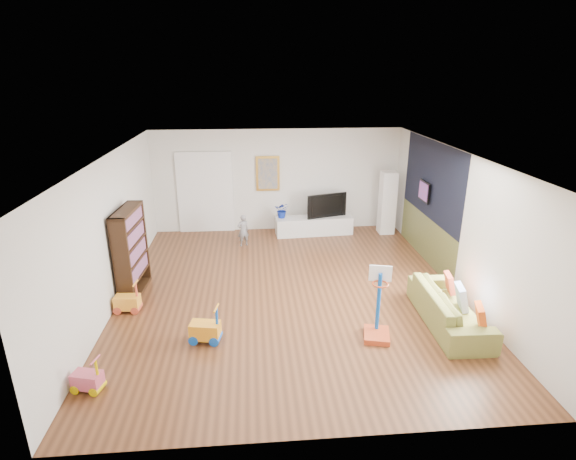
{
  "coord_description": "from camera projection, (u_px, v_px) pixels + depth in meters",
  "views": [
    {
      "loc": [
        -0.7,
        -7.87,
        4.12
      ],
      "look_at": [
        0.0,
        0.4,
        1.15
      ],
      "focal_mm": 28.0,
      "sensor_mm": 36.0,
      "label": 1
    }
  ],
  "objects": [
    {
      "name": "navy_accent",
      "position": [
        432.0,
        180.0,
        9.77
      ],
      "size": [
        0.01,
        3.2,
        1.7
      ],
      "primitive_type": "cube",
      "color": "black",
      "rests_on": "wall_right"
    },
    {
      "name": "sofa",
      "position": [
        449.0,
        307.0,
        7.64
      ],
      "size": [
        0.87,
        2.1,
        0.61
      ],
      "primitive_type": "imported",
      "rotation": [
        0.0,
        0.0,
        1.54
      ],
      "color": "olive",
      "rests_on": "ground"
    },
    {
      "name": "pillow_left",
      "position": [
        481.0,
        317.0,
        7.0
      ],
      "size": [
        0.21,
        0.4,
        0.38
      ],
      "primitive_type": "cube",
      "rotation": [
        0.0,
        0.0,
        -0.31
      ],
      "color": "#D44C14",
      "rests_on": "sofa"
    },
    {
      "name": "wall_left",
      "position": [
        111.0,
        232.0,
        8.11
      ],
      "size": [
        0.0,
        7.5,
        2.7
      ],
      "primitive_type": "cube",
      "color": "silver",
      "rests_on": "ground"
    },
    {
      "name": "artwork_right",
      "position": [
        424.0,
        191.0,
        10.06
      ],
      "size": [
        0.04,
        0.56,
        0.46
      ],
      "primitive_type": "cube",
      "color": "#7F3F8C",
      "rests_on": "wall_right"
    },
    {
      "name": "media_console",
      "position": [
        314.0,
        225.0,
        11.87
      ],
      "size": [
        2.04,
        0.64,
        0.47
      ],
      "primitive_type": "cube",
      "rotation": [
        0.0,
        0.0,
        0.07
      ],
      "color": "silver",
      "rests_on": "ground"
    },
    {
      "name": "bookshelf",
      "position": [
        131.0,
        252.0,
        8.54
      ],
      "size": [
        0.38,
        1.18,
        1.7
      ],
      "primitive_type": "cube",
      "rotation": [
        0.0,
        0.0,
        -0.06
      ],
      "color": "#301C0E",
      "rests_on": "ground"
    },
    {
      "name": "ceiling",
      "position": [
        290.0,
        155.0,
        7.92
      ],
      "size": [
        6.5,
        7.5,
        0.0
      ],
      "primitive_type": "cube",
      "color": "white",
      "rests_on": "ground"
    },
    {
      "name": "ride_on_yellow",
      "position": [
        127.0,
        297.0,
        8.02
      ],
      "size": [
        0.45,
        0.3,
        0.58
      ],
      "primitive_type": "cube",
      "rotation": [
        0.0,
        0.0,
        -0.08
      ],
      "color": "#FFA42C",
      "rests_on": "ground"
    },
    {
      "name": "ride_on_pink",
      "position": [
        86.0,
        374.0,
        6.03
      ],
      "size": [
        0.43,
        0.33,
        0.52
      ],
      "primitive_type": "cube",
      "rotation": [
        0.0,
        0.0,
        -0.25
      ],
      "color": "#CB4D65",
      "rests_on": "ground"
    },
    {
      "name": "wall_right",
      "position": [
        458.0,
        222.0,
        8.63
      ],
      "size": [
        0.0,
        7.5,
        2.7
      ],
      "primitive_type": "cube",
      "color": "white",
      "rests_on": "ground"
    },
    {
      "name": "basketball_hoop",
      "position": [
        379.0,
        305.0,
        7.12
      ],
      "size": [
        0.52,
        0.59,
        1.21
      ],
      "primitive_type": "cube",
      "rotation": [
        0.0,
        0.0,
        -0.23
      ],
      "color": "#B7401E",
      "rests_on": "ground"
    },
    {
      "name": "tall_cabinet",
      "position": [
        387.0,
        203.0,
        11.77
      ],
      "size": [
        0.39,
        0.39,
        1.66
      ],
      "primitive_type": "cube",
      "rotation": [
        0.0,
        0.0,
        0.01
      ],
      "color": "white",
      "rests_on": "ground"
    },
    {
      "name": "wall_front",
      "position": [
        321.0,
        341.0,
        4.85
      ],
      "size": [
        6.5,
        0.0,
        2.7
      ],
      "primitive_type": "cube",
      "color": "silver",
      "rests_on": "ground"
    },
    {
      "name": "vase_plant",
      "position": [
        282.0,
        210.0,
        11.67
      ],
      "size": [
        0.44,
        0.4,
        0.42
      ],
      "primitive_type": "imported",
      "rotation": [
        0.0,
        0.0,
        -0.23
      ],
      "color": "navy",
      "rests_on": "media_console"
    },
    {
      "name": "pillow_right",
      "position": [
        450.0,
        283.0,
        8.13
      ],
      "size": [
        0.15,
        0.36,
        0.35
      ],
      "primitive_type": "cube",
      "rotation": [
        0.0,
        0.0,
        -0.17
      ],
      "color": "#B43E28",
      "rests_on": "sofa"
    },
    {
      "name": "painting_back",
      "position": [
        268.0,
        174.0,
        11.76
      ],
      "size": [
        0.62,
        0.06,
        0.92
      ],
      "primitive_type": "cube",
      "color": "gold",
      "rests_on": "wall_back"
    },
    {
      "name": "tv",
      "position": [
        325.0,
        205.0,
        11.76
      ],
      "size": [
        1.09,
        0.46,
        0.63
      ],
      "primitive_type": "imported",
      "rotation": [
        0.0,
        0.0,
        0.29
      ],
      "color": "black",
      "rests_on": "media_console"
    },
    {
      "name": "child",
      "position": [
        243.0,
        230.0,
        11.01
      ],
      "size": [
        0.34,
        0.29,
        0.8
      ],
      "primitive_type": "imported",
      "rotation": [
        0.0,
        0.0,
        3.52
      ],
      "color": "slate",
      "rests_on": "ground"
    },
    {
      "name": "pillow_center",
      "position": [
        462.0,
        297.0,
        7.62
      ],
      "size": [
        0.19,
        0.42,
        0.41
      ],
      "primitive_type": "cube",
      "rotation": [
        0.0,
        0.0,
        -0.21
      ],
      "color": "white",
      "rests_on": "sofa"
    },
    {
      "name": "wall_back",
      "position": [
        277.0,
        181.0,
        11.89
      ],
      "size": [
        6.5,
        0.0,
        2.7
      ],
      "primitive_type": "cube",
      "color": "silver",
      "rests_on": "ground"
    },
    {
      "name": "ride_on_orange",
      "position": [
        205.0,
        324.0,
        7.12
      ],
      "size": [
        0.51,
        0.37,
        0.62
      ],
      "primitive_type": "cube",
      "rotation": [
        0.0,
        0.0,
        -0.18
      ],
      "color": "orange",
      "rests_on": "ground"
    },
    {
      "name": "doorway",
      "position": [
        205.0,
        193.0,
        11.8
      ],
      "size": [
        1.45,
        0.06,
        2.1
      ],
      "primitive_type": "cube",
      "color": "white",
      "rests_on": "ground"
    },
    {
      "name": "olive_wainscot",
      "position": [
        425.0,
        238.0,
        10.23
      ],
      "size": [
        0.01,
        3.2,
        1.0
      ],
      "primitive_type": "cube",
      "color": "brown",
      "rests_on": "wall_right"
    },
    {
      "name": "floor",
      "position": [
        290.0,
        292.0,
        8.83
      ],
      "size": [
        6.5,
        7.5,
        0.0
      ],
      "primitive_type": "cube",
      "color": "brown",
      "rests_on": "ground"
    }
  ]
}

